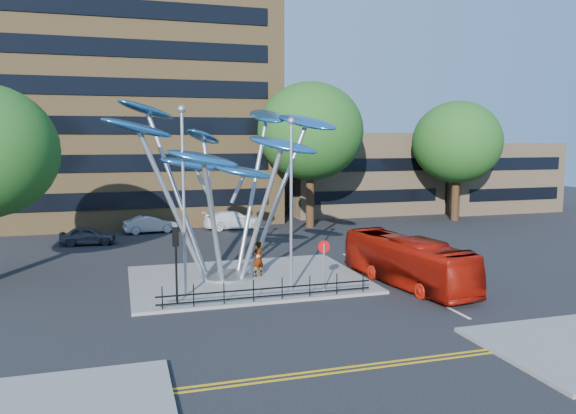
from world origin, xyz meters
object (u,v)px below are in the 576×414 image
object	(u,v)px
tree_far	(457,142)
parked_car_mid	(150,224)
red_bus	(407,261)
parked_car_left	(88,236)
pedestrian	(258,259)
street_lamp_left	(183,185)
no_entry_sign_island	(324,257)
tree_right	(310,131)
street_lamp_right	(291,189)
parked_car_right	(234,220)
traffic_light_island	(176,249)
leaf_sculpture	(223,150)

from	to	relation	value
tree_far	parked_car_mid	distance (m)	27.84
red_bus	parked_car_left	world-z (taller)	red_bus
pedestrian	street_lamp_left	bearing A→B (deg)	11.80
red_bus	parked_car_mid	xyz separation A→B (m)	(-11.67, 20.25, -0.56)
no_entry_sign_island	red_bus	distance (m)	4.64
no_entry_sign_island	parked_car_mid	size ratio (longest dim) A/B	0.59
tree_right	street_lamp_right	distance (m)	20.64
tree_far	street_lamp_left	size ratio (longest dim) A/B	1.23
tree_far	parked_car_mid	world-z (taller)	tree_far
no_entry_sign_island	parked_car_left	xyz separation A→B (m)	(-11.57, 16.57, -1.17)
pedestrian	parked_car_right	bearing A→B (deg)	-118.54
traffic_light_island	no_entry_sign_island	size ratio (longest dim) A/B	1.40
no_entry_sign_island	pedestrian	bearing A→B (deg)	122.75
tree_far	street_lamp_right	world-z (taller)	tree_far
street_lamp_right	no_entry_sign_island	distance (m)	3.64
tree_right	leaf_sculpture	size ratio (longest dim) A/B	0.95
red_bus	parked_car_right	world-z (taller)	red_bus
leaf_sculpture	parked_car_right	bearing A→B (deg)	76.92
street_lamp_left	parked_car_mid	distance (m)	20.06
tree_right	parked_car_mid	distance (m)	15.03
street_lamp_left	street_lamp_right	distance (m)	5.03
no_entry_sign_island	tree_far	bearing A→B (deg)	44.25
traffic_light_island	no_entry_sign_island	bearing A→B (deg)	0.13
traffic_light_island	pedestrian	world-z (taller)	traffic_light_island
pedestrian	traffic_light_island	bearing A→B (deg)	17.25
tree_far	pedestrian	world-z (taller)	tree_far
parked_car_left	traffic_light_island	bearing A→B (deg)	-159.97
parked_car_mid	parked_car_right	size ratio (longest dim) A/B	0.81
parked_car_right	traffic_light_island	bearing A→B (deg)	160.52
tree_right	traffic_light_island	size ratio (longest dim) A/B	3.54
parked_car_left	parked_car_right	bearing A→B (deg)	-66.26
leaf_sculpture	no_entry_sign_island	world-z (taller)	leaf_sculpture
no_entry_sign_island	red_bus	bearing A→B (deg)	2.87
street_lamp_right	parked_car_mid	world-z (taller)	street_lamp_right
no_entry_sign_island	parked_car_left	bearing A→B (deg)	124.91
no_entry_sign_island	parked_car_mid	distance (m)	21.70
tree_right	tree_far	distance (m)	14.03
red_bus	parked_car_left	size ratio (longest dim) A/B	2.36
street_lamp_right	red_bus	size ratio (longest dim) A/B	0.92
street_lamp_right	parked_car_left	world-z (taller)	street_lamp_right
parked_car_left	parked_car_right	xyz separation A→B (m)	(11.29, 3.91, 0.09)
tree_far	pedestrian	distance (m)	28.04
leaf_sculpture	parked_car_right	xyz separation A→B (m)	(3.79, 16.32, -6.13)
traffic_light_island	pedestrian	bearing A→B (deg)	38.67
tree_right	red_bus	size ratio (longest dim) A/B	1.35
tree_right	parked_car_left	bearing A→B (deg)	-170.59
street_lamp_left	no_entry_sign_island	size ratio (longest dim) A/B	3.59
no_entry_sign_island	parked_car_right	xyz separation A→B (m)	(-0.28, 20.48, -1.07)
traffic_light_island	red_bus	size ratio (longest dim) A/B	0.38
traffic_light_island	parked_car_right	distance (m)	21.66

